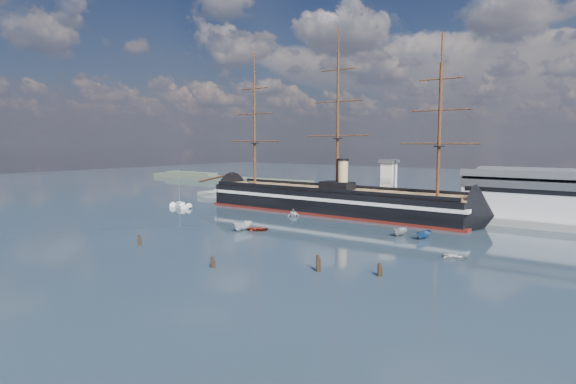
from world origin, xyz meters
The scene contains 16 objects.
ground centered at (0.00, 40.00, 0.00)m, with size 600.00×600.00×0.00m, color #243038.
quay centered at (10.00, 76.00, 0.00)m, with size 180.00×18.00×2.00m, color slate.
quay_tower centered at (3.00, 73.00, 9.75)m, with size 5.00×5.00×15.00m.
shoreline centered at (-139.23, 135.00, 1.45)m, with size 120.00×10.00×4.00m.
warship centered at (-12.15, 60.00, 4.04)m, with size 113.01×17.69×53.94m.
sailboat centered at (-59.56, 40.35, 0.85)m, with size 8.61×5.64×13.34m.
motorboat_a centered at (-12.65, 20.50, 0.00)m, with size 7.31×2.68×2.92m, color silver.
motorboat_b centered at (-9.48, 22.76, 0.00)m, with size 3.36×1.35×1.57m, color maroon.
motorboat_c centered at (22.43, 38.27, 0.00)m, with size 5.97×2.19×2.39m, color gray.
motorboat_d centered at (-16.74, 48.00, 0.00)m, with size 6.79×2.94×2.49m, color silver.
motorboat_e centered at (40.49, 22.97, 0.00)m, with size 3.05×1.22×1.42m, color silver.
motorboat_f centered at (28.36, 37.94, 0.00)m, with size 6.15×2.25×2.46m, color navy.
piling_near_left centered at (-19.14, -6.25, 0.00)m, with size 0.64×0.64×3.07m, color black.
piling_near_mid centered at (7.41, -10.02, 0.00)m, with size 0.64×0.64×2.74m, color black.
piling_near_right centered at (24.09, -0.87, 0.00)m, with size 0.64×0.64×3.69m, color black.
piling_far_right centered at (34.01, 2.98, 0.00)m, with size 0.64×0.64×2.95m, color black.
Camera 1 is at (69.04, -69.97, 22.58)m, focal length 30.00 mm.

